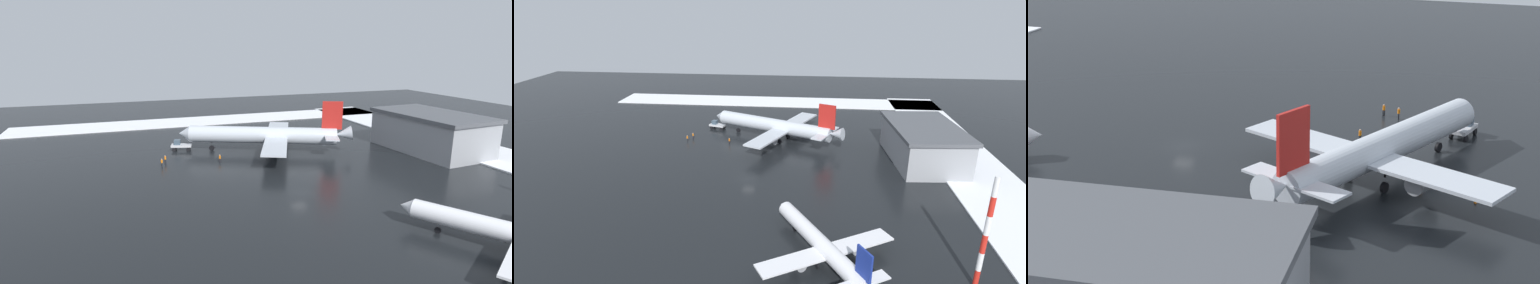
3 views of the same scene
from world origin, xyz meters
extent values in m
plane|color=black|center=(0.00, 0.00, 0.00)|extent=(240.00, 240.00, 0.00)
cube|color=white|center=(67.00, 0.00, 0.14)|extent=(14.00, 116.00, 0.28)
cylinder|color=silver|center=(26.34, -2.93, 3.88)|extent=(17.10, 31.89, 3.77)
cone|color=silver|center=(33.72, 13.46, 3.88)|extent=(4.36, 3.90, 3.58)
cone|color=silver|center=(18.88, -19.51, 4.55)|extent=(4.55, 4.93, 3.67)
cube|color=silver|center=(16.68, -2.23, 3.55)|extent=(15.15, 10.37, 0.40)
cylinder|color=gray|center=(18.93, -2.63, 2.44)|extent=(3.57, 4.35, 2.22)
cube|color=silver|center=(33.27, -9.70, 3.55)|extent=(15.15, 10.37, 0.40)
cylinder|color=gray|center=(31.48, -8.28, 2.44)|extent=(3.57, 4.35, 2.22)
cube|color=red|center=(19.97, -17.09, 8.65)|extent=(2.19, 4.21, 6.21)
cube|color=silver|center=(17.03, -15.52, 4.33)|extent=(6.04, 4.82, 0.27)
cube|color=silver|center=(23.09, -18.25, 4.33)|extent=(6.04, 4.82, 0.27)
cylinder|color=black|center=(31.12, 7.69, 2.22)|extent=(0.27, 0.27, 0.78)
cylinder|color=black|center=(31.12, 7.69, 0.61)|extent=(0.85, 1.27, 1.22)
cylinder|color=black|center=(22.75, -4.96, 2.22)|extent=(0.27, 0.27, 0.78)
cylinder|color=black|center=(22.75, -4.96, 0.61)|extent=(0.85, 1.27, 1.22)
cylinder|color=black|center=(27.20, -6.96, 2.22)|extent=(0.27, 0.27, 0.78)
cylinder|color=black|center=(27.20, -6.96, 0.61)|extent=(0.85, 1.27, 1.22)
cylinder|color=white|center=(-25.86, -14.80, 2.59)|extent=(20.42, 13.49, 2.52)
cone|color=white|center=(-15.52, -8.69, 2.59)|extent=(2.75, 2.97, 2.39)
cylinder|color=black|center=(-19.16, -10.84, 1.48)|extent=(0.18, 0.18, 0.52)
cylinder|color=black|center=(-19.16, -10.84, 0.41)|extent=(0.83, 0.64, 0.82)
cube|color=silver|center=(33.50, 14.32, 1.15)|extent=(3.38, 5.03, 0.50)
cube|color=#3F5160|center=(33.75, 15.20, 1.95)|extent=(1.83, 1.76, 1.10)
cylinder|color=black|center=(32.99, 16.14, 0.45)|extent=(0.55, 0.95, 0.90)
cylinder|color=black|center=(34.89, 15.60, 0.45)|extent=(0.55, 0.95, 0.90)
cylinder|color=black|center=(32.10, 13.04, 0.45)|extent=(0.55, 0.95, 0.90)
cylinder|color=black|center=(34.01, 12.50, 0.45)|extent=(0.55, 0.95, 0.90)
cylinder|color=black|center=(21.03, 8.23, 0.42)|extent=(0.16, 0.16, 0.85)
cylinder|color=black|center=(21.12, 8.40, 0.42)|extent=(0.16, 0.16, 0.85)
cylinder|color=orange|center=(21.07, 8.31, 1.16)|extent=(0.36, 0.36, 0.62)
sphere|color=tan|center=(21.07, 8.31, 1.59)|extent=(0.24, 0.24, 0.24)
cylinder|color=black|center=(24.16, 19.19, 0.42)|extent=(0.16, 0.16, 0.85)
cylinder|color=black|center=(24.15, 18.99, 0.42)|extent=(0.16, 0.16, 0.85)
cylinder|color=orange|center=(24.16, 19.09, 1.16)|extent=(0.36, 0.36, 0.62)
sphere|color=tan|center=(24.16, 19.09, 1.59)|extent=(0.24, 0.24, 0.24)
cylinder|color=black|center=(21.98, 20.05, 0.42)|extent=(0.16, 0.16, 0.85)
cylinder|color=black|center=(21.78, 20.01, 0.42)|extent=(0.16, 0.16, 0.85)
cylinder|color=orange|center=(21.88, 20.03, 1.16)|extent=(0.36, 0.36, 0.62)
sphere|color=tan|center=(21.88, 20.03, 1.59)|extent=(0.24, 0.24, 0.24)
cube|color=gray|center=(14.47, -39.65, 4.00)|extent=(24.99, 15.78, 8.00)
cube|color=#4C4F54|center=(14.47, -39.65, 8.40)|extent=(26.07, 16.85, 0.80)
cone|color=orange|center=(30.99, -5.98, 0.28)|extent=(0.36, 0.36, 0.55)
cone|color=orange|center=(36.89, -6.70, 0.28)|extent=(0.36, 0.36, 0.55)
camera|label=1|loc=(-56.51, 27.26, 24.10)|focal=28.00mm
camera|label=2|loc=(-77.05, -12.67, 37.11)|focal=28.00mm
camera|label=3|loc=(40.85, -84.79, 33.95)|focal=55.00mm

